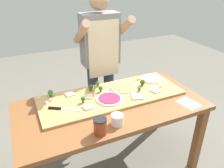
% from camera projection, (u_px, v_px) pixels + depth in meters
% --- Properties ---
extents(ground_plane, '(8.00, 8.00, 0.00)m').
position_uv_depth(ground_plane, '(111.00, 167.00, 2.32)').
color(ground_plane, '#6B665B').
extents(prep_table, '(1.65, 0.82, 0.78)m').
position_uv_depth(prep_table, '(111.00, 114.00, 2.01)').
color(prep_table, brown).
rests_on(prep_table, ground).
extents(cutting_board, '(1.34, 0.50, 0.02)m').
position_uv_depth(cutting_board, '(112.00, 96.00, 2.07)').
color(cutting_board, tan).
rests_on(cutting_board, prep_table).
extents(chefs_knife, '(0.25, 0.16, 0.02)m').
position_uv_depth(chefs_knife, '(60.00, 109.00, 1.85)').
color(chefs_knife, '#B7BABF').
rests_on(chefs_knife, cutting_board).
extents(pizza_whole_pesto_green, '(0.26, 0.26, 0.02)m').
position_uv_depth(pizza_whole_pesto_green, '(123.00, 86.00, 2.20)').
color(pizza_whole_pesto_green, beige).
rests_on(pizza_whole_pesto_green, cutting_board).
extents(pizza_whole_beet_magenta, '(0.24, 0.24, 0.02)m').
position_uv_depth(pizza_whole_beet_magenta, '(109.00, 99.00, 1.99)').
color(pizza_whole_beet_magenta, beige).
rests_on(pizza_whole_beet_magenta, cutting_board).
extents(pizza_whole_cheese_artichoke, '(0.23, 0.23, 0.02)m').
position_uv_depth(pizza_whole_cheese_artichoke, '(152.00, 79.00, 2.35)').
color(pizza_whole_cheese_artichoke, beige).
rests_on(pizza_whole_cheese_artichoke, cutting_board).
extents(pizza_slice_near_left, '(0.11, 0.11, 0.01)m').
position_uv_depth(pizza_slice_near_left, '(155.00, 90.00, 2.13)').
color(pizza_slice_near_left, beige).
rests_on(pizza_slice_near_left, cutting_board).
extents(pizza_slice_near_right, '(0.08, 0.08, 0.01)m').
position_uv_depth(pizza_slice_near_right, '(87.00, 107.00, 1.87)').
color(pizza_slice_near_right, beige).
rests_on(pizza_slice_near_right, cutting_board).
extents(pizza_slice_far_right, '(0.09, 0.09, 0.01)m').
position_uv_depth(pizza_slice_far_right, '(89.00, 97.00, 2.02)').
color(pizza_slice_far_right, beige).
rests_on(pizza_slice_far_right, cutting_board).
extents(pizza_slice_far_left, '(0.09, 0.09, 0.01)m').
position_uv_depth(pizza_slice_far_left, '(70.00, 94.00, 2.06)').
color(pizza_slice_far_left, beige).
rests_on(pizza_slice_far_left, cutting_board).
extents(pizza_slice_center, '(0.14, 0.14, 0.01)m').
position_uv_depth(pizza_slice_center, '(137.00, 96.00, 2.03)').
color(pizza_slice_center, beige).
rests_on(pizza_slice_center, cutting_board).
extents(broccoli_floret_back_left, '(0.04, 0.04, 0.06)m').
position_uv_depth(broccoli_floret_back_left, '(101.00, 88.00, 2.10)').
color(broccoli_floret_back_left, '#366618').
rests_on(broccoli_floret_back_left, cutting_board).
extents(broccoli_floret_center_right, '(0.05, 0.05, 0.06)m').
position_uv_depth(broccoli_floret_center_right, '(50.00, 93.00, 2.02)').
color(broccoli_floret_center_right, '#3F7220').
rests_on(broccoli_floret_center_right, cutting_board).
extents(broccoli_floret_front_mid, '(0.04, 0.04, 0.05)m').
position_uv_depth(broccoli_floret_front_mid, '(97.00, 84.00, 2.19)').
color(broccoli_floret_front_mid, '#487A23').
rests_on(broccoli_floret_front_mid, cutting_board).
extents(broccoli_floret_front_left, '(0.04, 0.04, 0.06)m').
position_uv_depth(broccoli_floret_front_left, '(83.00, 99.00, 1.93)').
color(broccoli_floret_front_left, '#366618').
rests_on(broccoli_floret_front_left, cutting_board).
extents(broccoli_floret_back_mid, '(0.03, 0.03, 0.04)m').
position_uv_depth(broccoli_floret_back_mid, '(139.00, 89.00, 2.11)').
color(broccoli_floret_back_mid, '#366618').
rests_on(broccoli_floret_back_mid, cutting_board).
extents(broccoli_floret_back_right, '(0.05, 0.05, 0.06)m').
position_uv_depth(broccoli_floret_back_right, '(91.00, 87.00, 2.12)').
color(broccoli_floret_back_right, '#2C5915').
rests_on(broccoli_floret_back_right, cutting_board).
extents(broccoli_floret_front_right, '(0.05, 0.05, 0.06)m').
position_uv_depth(broccoli_floret_front_right, '(142.00, 82.00, 2.21)').
color(broccoli_floret_front_right, '#2C5915').
rests_on(broccoli_floret_front_right, cutting_board).
extents(cheese_crumble_a, '(0.02, 0.02, 0.02)m').
position_uv_depth(cheese_crumble_a, '(161.00, 86.00, 2.20)').
color(cheese_crumble_a, white).
rests_on(cheese_crumble_a, cutting_board).
extents(cheese_crumble_b, '(0.02, 0.02, 0.02)m').
position_uv_depth(cheese_crumble_b, '(51.00, 100.00, 1.96)').
color(cheese_crumble_b, silver).
rests_on(cheese_crumble_b, cutting_board).
extents(cheese_crumble_c, '(0.03, 0.03, 0.02)m').
position_uv_depth(cheese_crumble_c, '(46.00, 103.00, 1.92)').
color(cheese_crumble_c, silver).
rests_on(cheese_crumble_c, cutting_board).
extents(cheese_crumble_d, '(0.02, 0.02, 0.02)m').
position_uv_depth(cheese_crumble_d, '(39.00, 98.00, 1.99)').
color(cheese_crumble_d, silver).
rests_on(cheese_crumble_d, cutting_board).
extents(cheese_crumble_e, '(0.03, 0.03, 0.02)m').
position_uv_depth(cheese_crumble_e, '(138.00, 79.00, 2.34)').
color(cheese_crumble_e, silver).
rests_on(cheese_crumble_e, cutting_board).
extents(flour_cup, '(0.10, 0.10, 0.08)m').
position_uv_depth(flour_cup, '(117.00, 120.00, 1.69)').
color(flour_cup, white).
rests_on(flour_cup, prep_table).
extents(sauce_jar, '(0.10, 0.10, 0.13)m').
position_uv_depth(sauce_jar, '(100.00, 126.00, 1.58)').
color(sauce_jar, '#99381E').
rests_on(sauce_jar, prep_table).
extents(recipe_note, '(0.17, 0.20, 0.00)m').
position_uv_depth(recipe_note, '(189.00, 103.00, 1.97)').
color(recipe_note, white).
rests_on(recipe_note, prep_table).
extents(cook_center, '(0.54, 0.39, 1.67)m').
position_uv_depth(cook_center, '(101.00, 55.00, 2.44)').
color(cook_center, '#333847').
rests_on(cook_center, ground).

